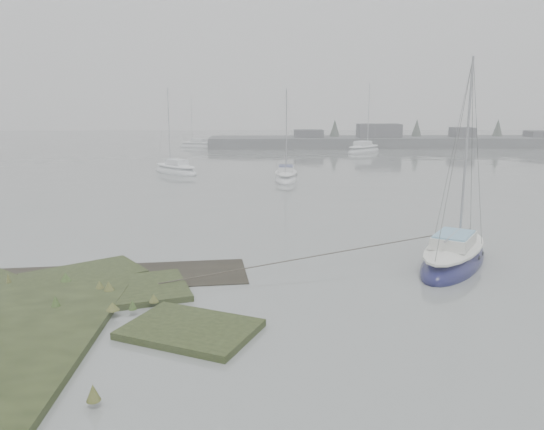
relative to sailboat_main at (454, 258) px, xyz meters
The scene contains 7 objects.
ground 26.56m from the sailboat_main, 112.40° to the left, with size 160.00×160.00×0.00m, color slate.
far_shoreline 58.88m from the sailboat_main, 73.50° to the left, with size 60.00×8.00×4.15m.
sailboat_main is the anchor object (origin of this frame).
sailboat_white 24.01m from the sailboat_main, 102.56° to the left, with size 2.30×5.78×7.98m.
sailboat_far_a 31.83m from the sailboat_main, 117.99° to the left, with size 5.36×5.52×8.17m.
sailboat_far_b 47.98m from the sailboat_main, 82.63° to the left, with size 6.12×6.41×9.42m.
sailboat_far_c 58.69m from the sailboat_main, 105.81° to the left, with size 5.82×3.96×7.85m.
Camera 1 is at (2.31, -14.31, 6.28)m, focal length 35.00 mm.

